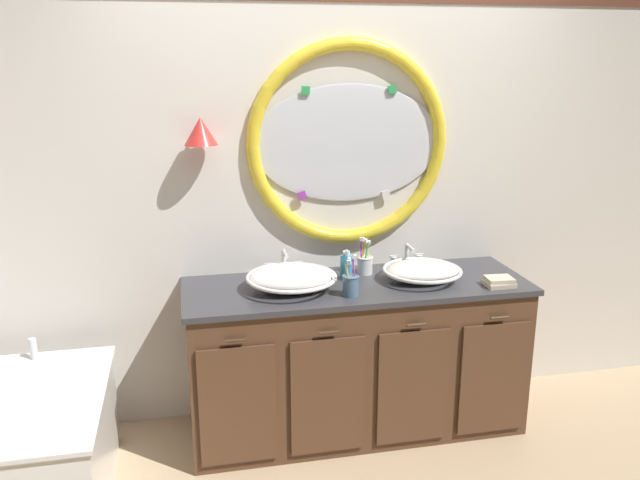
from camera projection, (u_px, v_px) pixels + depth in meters
ground_plane at (356, 451)px, 3.42m from camera, size 14.00×14.00×0.00m
back_wall_assembly at (333, 184)px, 3.61m from camera, size 6.40×0.26×2.60m
vanity_counter at (356, 356)px, 3.55m from camera, size 1.83×0.64×0.85m
sink_basin_left at (292, 278)px, 3.32m from camera, size 0.47×0.47×0.13m
sink_basin_right at (422, 271)px, 3.47m from camera, size 0.43×0.43×0.11m
faucet_set_left at (284, 265)px, 3.56m from camera, size 0.22×0.12×0.14m
faucet_set_right at (407, 257)px, 3.70m from camera, size 0.20×0.13×0.14m
toothbrush_holder_left at (351, 284)px, 3.24m from camera, size 0.09×0.09×0.21m
toothbrush_holder_right at (365, 264)px, 3.57m from camera, size 0.09×0.09×0.21m
soap_dispenser at (346, 266)px, 3.48m from camera, size 0.06×0.07×0.17m
folded_hand_towel at (499, 282)px, 3.39m from camera, size 0.15×0.12×0.05m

